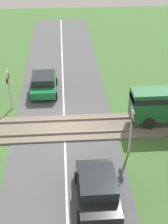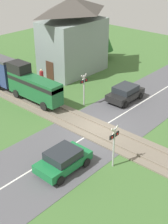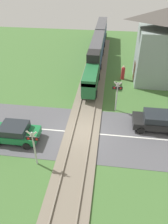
{
  "view_description": "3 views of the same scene",
  "coord_description": "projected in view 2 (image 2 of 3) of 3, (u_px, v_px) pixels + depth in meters",
  "views": [
    {
      "loc": [
        16.12,
        0.08,
        11.53
      ],
      "look_at": [
        0.0,
        1.24,
        1.2
      ],
      "focal_mm": 50.0,
      "sensor_mm": 36.0,
      "label": 1
    },
    {
      "loc": [
        -15.99,
        -13.01,
        12.68
      ],
      "look_at": [
        0.0,
        1.24,
        1.2
      ],
      "focal_mm": 50.0,
      "sensor_mm": 36.0,
      "label": 2
    },
    {
      "loc": [
        1.91,
        -13.29,
        11.76
      ],
      "look_at": [
        0.0,
        1.24,
        1.2
      ],
      "focal_mm": 35.0,
      "sensor_mm": 36.0,
      "label": 3
    }
  ],
  "objects": [
    {
      "name": "car_far_side",
      "position": [
        125.0,
        93.0,
        28.53
      ],
      "size": [
        3.74,
        2.01,
        1.44
      ],
      "color": "black",
      "rests_on": "ground_plane"
    },
    {
      "name": "tree_by_station",
      "position": [
        102.0,
        36.0,
        38.47
      ],
      "size": [
        2.86,
        2.86,
        4.48
      ],
      "color": "brown",
      "rests_on": "ground_plane"
    },
    {
      "name": "track_bed",
      "position": [
        96.0,
        130.0,
        24.11
      ],
      "size": [
        2.8,
        48.0,
        0.24
      ],
      "color": "#756B5B",
      "rests_on": "ground_plane"
    },
    {
      "name": "station_building",
      "position": [
        73.0,
        37.0,
        33.55
      ],
      "size": [
        7.58,
        4.74,
        8.09
      ],
      "color": "gray",
      "rests_on": "ground_plane"
    },
    {
      "name": "ground_plane",
      "position": [
        96.0,
        131.0,
        24.14
      ],
      "size": [
        60.0,
        60.0,
        0.0
      ],
      "primitive_type": "plane",
      "color": "#426B33"
    },
    {
      "name": "crossing_signal_west_approach",
      "position": [
        114.0,
        141.0,
        19.39
      ],
      "size": [
        0.9,
        0.18,
        2.97
      ],
      "color": "#B7B7B7",
      "rests_on": "ground_plane"
    },
    {
      "name": "pedestrian_by_station",
      "position": [
        42.0,
        77.0,
        31.9
      ],
      "size": [
        0.41,
        0.41,
        1.65
      ],
      "color": "#B2282D",
      "rests_on": "ground_plane"
    },
    {
      "name": "crossing_signal_east_approach",
      "position": [
        84.0,
        86.0,
        27.09
      ],
      "size": [
        0.9,
        0.18,
        2.97
      ],
      "color": "#B7B7B7",
      "rests_on": "ground_plane"
    },
    {
      "name": "road_surface",
      "position": [
        96.0,
        131.0,
        24.14
      ],
      "size": [
        48.0,
        6.4,
        0.02
      ],
      "color": "#515156",
      "rests_on": "ground_plane"
    },
    {
      "name": "car_near_crossing",
      "position": [
        63.0,
        160.0,
        19.67
      ],
      "size": [
        3.63,
        2.01,
        1.4
      ],
      "color": "#197038",
      "rests_on": "ground_plane"
    }
  ]
}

